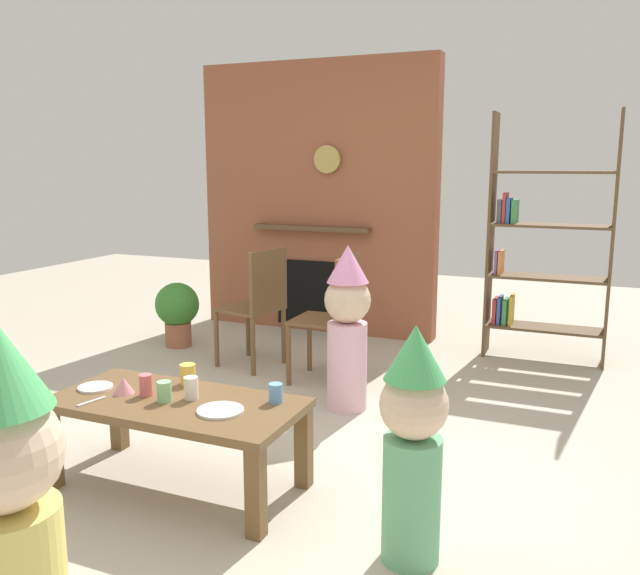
# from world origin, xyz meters

# --- Properties ---
(ground_plane) EXTENTS (12.00, 12.00, 0.00)m
(ground_plane) POSITION_xyz_m (0.00, 0.00, 0.00)
(ground_plane) COLOR #BCB29E
(brick_fireplace_feature) EXTENTS (2.20, 0.28, 2.40)m
(brick_fireplace_feature) POSITION_xyz_m (-0.81, 2.60, 1.19)
(brick_fireplace_feature) COLOR #935138
(brick_fireplace_feature) RESTS_ON ground_plane
(bookshelf) EXTENTS (0.90, 0.28, 1.90)m
(bookshelf) POSITION_xyz_m (1.14, 2.40, 0.87)
(bookshelf) COLOR brown
(bookshelf) RESTS_ON ground_plane
(coffee_table) EXTENTS (1.18, 0.56, 0.43)m
(coffee_table) POSITION_xyz_m (-0.21, -0.46, 0.36)
(coffee_table) COLOR brown
(coffee_table) RESTS_ON ground_plane
(paper_cup_near_left) EXTENTS (0.06, 0.06, 0.10)m
(paper_cup_near_left) POSITION_xyz_m (-0.38, -0.46, 0.48)
(paper_cup_near_left) COLOR #E5666B
(paper_cup_near_left) RESTS_ON coffee_table
(paper_cup_near_right) EXTENTS (0.06, 0.06, 0.09)m
(paper_cup_near_right) POSITION_xyz_m (0.23, -0.31, 0.48)
(paper_cup_near_right) COLOR #669EE0
(paper_cup_near_right) RESTS_ON coffee_table
(paper_cup_center) EXTENTS (0.08, 0.08, 0.10)m
(paper_cup_center) POSITION_xyz_m (-0.29, -0.25, 0.48)
(paper_cup_center) COLOR #F2CC4C
(paper_cup_center) RESTS_ON coffee_table
(paper_cup_far_left) EXTENTS (0.07, 0.07, 0.11)m
(paper_cup_far_left) POSITION_xyz_m (-0.15, -0.42, 0.49)
(paper_cup_far_left) COLOR silver
(paper_cup_far_left) RESTS_ON coffee_table
(paper_cup_far_right) EXTENTS (0.07, 0.07, 0.10)m
(paper_cup_far_right) POSITION_xyz_m (-0.25, -0.50, 0.48)
(paper_cup_far_right) COLOR #8CD18C
(paper_cup_far_right) RESTS_ON coffee_table
(paper_plate_front) EXTENTS (0.17, 0.17, 0.01)m
(paper_plate_front) POSITION_xyz_m (-0.67, -0.48, 0.44)
(paper_plate_front) COLOR white
(paper_plate_front) RESTS_ON coffee_table
(paper_plate_rear) EXTENTS (0.21, 0.21, 0.01)m
(paper_plate_rear) POSITION_xyz_m (0.05, -0.51, 0.44)
(paper_plate_rear) COLOR white
(paper_plate_rear) RESTS_ON coffee_table
(birthday_cake_slice) EXTENTS (0.10, 0.10, 0.08)m
(birthday_cake_slice) POSITION_xyz_m (-0.50, -0.48, 0.47)
(birthday_cake_slice) COLOR pink
(birthday_cake_slice) RESTS_ON coffee_table
(table_fork) EXTENTS (0.05, 0.15, 0.01)m
(table_fork) POSITION_xyz_m (-0.56, -0.64, 0.44)
(table_fork) COLOR silver
(table_fork) RESTS_ON coffee_table
(child_with_cone_hat) EXTENTS (0.32, 0.32, 1.14)m
(child_with_cone_hat) POSITION_xyz_m (0.14, -1.72, 0.60)
(child_with_cone_hat) COLOR #E0CC66
(child_with_cone_hat) RESTS_ON ground_plane
(child_in_pink) EXTENTS (0.26, 0.26, 0.94)m
(child_in_pink) POSITION_xyz_m (0.95, -0.61, 0.49)
(child_in_pink) COLOR #66B27F
(child_in_pink) RESTS_ON ground_plane
(child_by_the_chairs) EXTENTS (0.29, 0.29, 1.03)m
(child_by_the_chairs) POSITION_xyz_m (0.16, 0.80, 0.55)
(child_by_the_chairs) COLOR #EAB2C6
(child_by_the_chairs) RESTS_ON ground_plane
(dining_chair_left) EXTENTS (0.47, 0.47, 0.90)m
(dining_chair_left) POSITION_xyz_m (-0.74, 1.34, 0.51)
(dining_chair_left) COLOR brown
(dining_chair_left) RESTS_ON ground_plane
(dining_chair_middle) EXTENTS (0.40, 0.40, 0.90)m
(dining_chair_middle) POSITION_xyz_m (-0.09, 1.23, 0.51)
(dining_chair_middle) COLOR brown
(dining_chair_middle) RESTS_ON ground_plane
(potted_plant_short) EXTENTS (0.36, 0.36, 0.54)m
(potted_plant_short) POSITION_xyz_m (-1.65, 1.59, 0.32)
(potted_plant_short) COLOR #9E5B42
(potted_plant_short) RESTS_ON ground_plane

